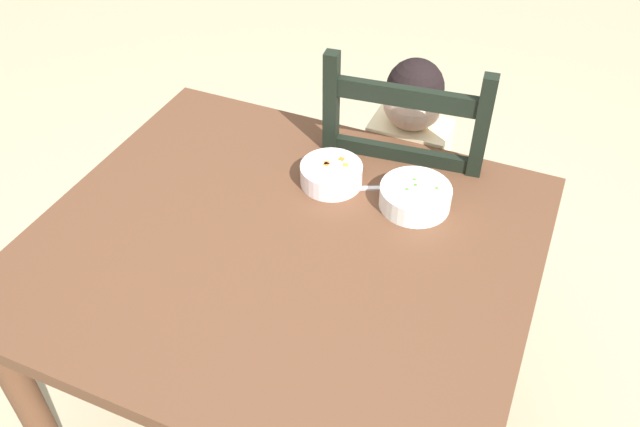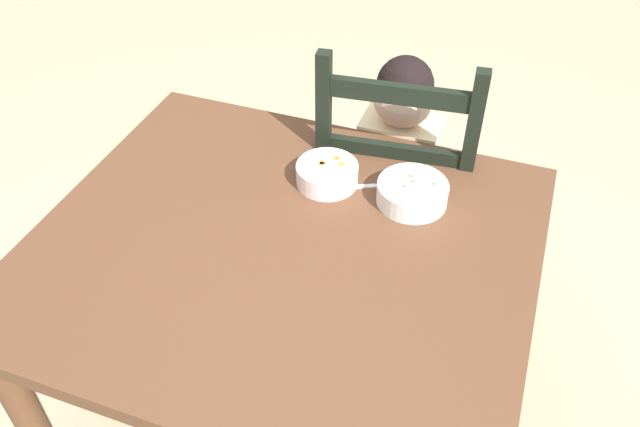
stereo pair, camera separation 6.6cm
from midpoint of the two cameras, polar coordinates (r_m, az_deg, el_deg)
ground_plane at (r=2.08m, az=-3.46°, el=-17.56°), size 8.00×8.00×0.00m
dining_table at (r=1.57m, az=-4.39°, el=-5.50°), size 1.12×0.99×0.75m
dining_chair at (r=2.02m, az=5.48°, el=0.82°), size 0.46×0.46×1.03m
child_figure at (r=1.92m, az=5.59°, el=4.34°), size 0.32×0.31×0.95m
bowl_of_peas at (r=1.59m, az=6.84°, el=1.81°), size 0.17×0.17×0.06m
bowl_of_carrots at (r=1.63m, az=-0.53°, el=3.47°), size 0.15×0.15×0.05m
spoon at (r=1.63m, az=1.88°, el=2.34°), size 0.13×0.08×0.01m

